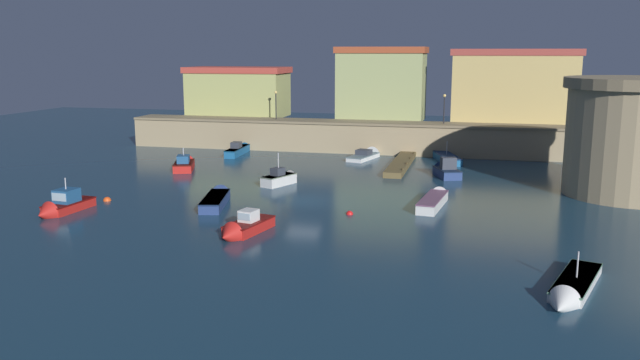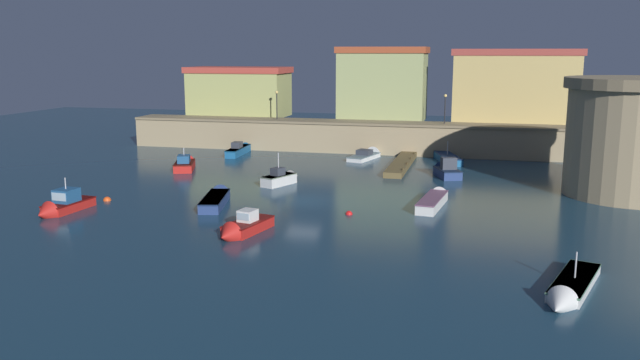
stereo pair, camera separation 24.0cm
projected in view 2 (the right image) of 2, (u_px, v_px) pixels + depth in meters
ground_plane at (303, 201)px, 48.37m from camera, size 136.75×136.75×0.00m
quay_wall at (364, 137)px, 71.53m from camera, size 53.15×4.11×3.35m
old_town_backdrop at (369, 87)px, 74.84m from camera, size 44.85×6.19×8.26m
fortress_tower at (635, 137)px, 49.27m from camera, size 10.71×10.71×8.95m
pier_dock at (402, 164)px, 62.71m from camera, size 1.63×12.67×0.70m
quay_lamp_0 at (277, 100)px, 73.20m from camera, size 0.32×0.32×3.18m
quay_lamp_1 at (445, 104)px, 68.72m from camera, size 0.32×0.32×3.10m
moored_boat_0 at (62, 205)px, 44.71m from camera, size 1.95×5.03×2.76m
moored_boat_1 at (185, 164)px, 61.53m from camera, size 3.25×5.28×2.51m
moored_boat_2 at (282, 178)px, 54.32m from camera, size 2.71×4.27×2.88m
moored_boat_3 at (446, 170)px, 57.84m from camera, size 3.03×4.63×2.18m
moored_boat_4 at (242, 228)px, 39.36m from camera, size 2.46×4.99×1.77m
moored_boat_5 at (435, 199)px, 47.06m from camera, size 2.02×6.98×1.21m
moored_boat_6 at (569, 290)px, 29.50m from camera, size 3.40×6.96×2.19m
moored_boat_7 at (368, 155)px, 67.84m from camera, size 3.09×6.21×1.58m
moored_boat_8 at (445, 157)px, 66.28m from camera, size 3.65×7.35×2.41m
moored_boat_9 at (240, 149)px, 70.61m from camera, size 1.64×7.17×1.57m
moored_boat_10 at (217, 198)px, 47.64m from camera, size 2.92×6.90×1.33m
mooring_buoy_0 at (349, 214)px, 44.32m from camera, size 0.49×0.49×0.49m
mooring_buoy_1 at (107, 201)px, 48.42m from camera, size 0.58×0.58×0.58m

